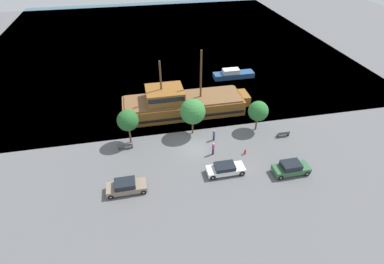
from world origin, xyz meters
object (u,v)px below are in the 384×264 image
at_px(bench_promenade_west, 283,134).
at_px(bench_promenade_east, 125,146).
at_px(parked_car_curb_rear, 225,169).
at_px(pedestrian_walking_far, 214,135).
at_px(pirate_ship, 181,104).
at_px(fire_hydrant, 245,151).
at_px(parked_car_curb_front, 291,168).
at_px(parked_car_curb_mid, 126,186).
at_px(pedestrian_walking_near, 213,149).
at_px(moored_boat_dockside, 233,74).

bearing_deg(bench_promenade_west, bench_promenade_east, 175.53).
distance_m(parked_car_curb_rear, pedestrian_walking_far, 6.67).
distance_m(pirate_ship, fire_hydrant, 13.47).
relative_size(bench_promenade_east, bench_promenade_west, 1.08).
distance_m(parked_car_curb_front, parked_car_curb_rear, 7.91).
relative_size(parked_car_curb_mid, bench_promenade_east, 2.37).
xyz_separation_m(pirate_ship, pedestrian_walking_near, (2.27, -10.98, -0.68)).
xyz_separation_m(parked_car_curb_rear, pedestrian_walking_far, (0.35, 6.66, 0.15)).
bearing_deg(fire_hydrant, parked_car_curb_rear, -140.99).
bearing_deg(parked_car_curb_rear, bench_promenade_east, 148.54).
relative_size(pirate_ship, pedestrian_walking_far, 12.11).
distance_m(parked_car_curb_front, bench_promenade_east, 21.36).
relative_size(parked_car_curb_rear, bench_promenade_east, 2.45).
xyz_separation_m(parked_car_curb_mid, fire_hydrant, (15.39, 3.47, -0.31)).
bearing_deg(moored_boat_dockside, pedestrian_walking_far, -115.41).
bearing_deg(fire_hydrant, bench_promenade_west, 21.18).
xyz_separation_m(pirate_ship, bench_promenade_west, (13.00, -9.24, -1.16)).
distance_m(parked_car_curb_mid, pedestrian_walking_far, 14.13).
bearing_deg(fire_hydrant, pedestrian_walking_near, 168.80).
xyz_separation_m(pirate_ship, pedestrian_walking_far, (3.16, -8.04, -0.77)).
xyz_separation_m(parked_car_curb_rear, bench_promenade_west, (10.19, 5.47, -0.24)).
distance_m(parked_car_curb_rear, bench_promenade_east, 13.76).
bearing_deg(bench_promenade_east, bench_promenade_west, -4.47).
height_order(moored_boat_dockside, bench_promenade_east, moored_boat_dockside).
relative_size(moored_boat_dockside, bench_promenade_east, 4.13).
xyz_separation_m(parked_car_curb_mid, pedestrian_walking_near, (11.26, 4.28, 0.20)).
bearing_deg(pedestrian_walking_far, parked_car_curb_rear, -93.02).
bearing_deg(pedestrian_walking_near, moored_boat_dockside, 65.71).
bearing_deg(parked_car_curb_front, fire_hydrant, 132.92).
relative_size(moored_boat_dockside, parked_car_curb_front, 1.78).
height_order(bench_promenade_east, bench_promenade_west, same).
relative_size(moored_boat_dockside, fire_hydrant, 10.19).
xyz_separation_m(parked_car_curb_front, pedestrian_walking_near, (-8.29, 5.29, 0.14)).
height_order(pirate_ship, parked_car_curb_front, pirate_ship).
relative_size(fire_hydrant, pedestrian_walking_near, 0.42).
relative_size(parked_car_curb_front, pedestrian_walking_near, 2.43).
distance_m(bench_promenade_east, bench_promenade_west, 21.99).
bearing_deg(parked_car_curb_mid, pedestrian_walking_far, 30.71).
height_order(moored_boat_dockside, parked_car_curb_rear, moored_boat_dockside).
distance_m(moored_boat_dockside, pedestrian_walking_near, 23.41).
xyz_separation_m(parked_car_curb_front, fire_hydrant, (-4.16, 4.47, -0.37)).
bearing_deg(pedestrian_walking_far, parked_car_curb_front, -48.03).
height_order(moored_boat_dockside, pedestrian_walking_near, pedestrian_walking_near).
xyz_separation_m(parked_car_curb_front, parked_car_curb_rear, (-7.75, 1.56, -0.10)).
distance_m(moored_boat_dockside, fire_hydrant, 22.83).
xyz_separation_m(moored_boat_dockside, parked_car_curb_front, (-1.34, -26.63, 0.11)).
bearing_deg(parked_car_curb_front, parked_car_curb_mid, 177.05).
distance_m(bench_promenade_east, pedestrian_walking_far, 12.10).
relative_size(pirate_ship, parked_car_curb_front, 4.55).
distance_m(moored_boat_dockside, parked_car_curb_mid, 33.06).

